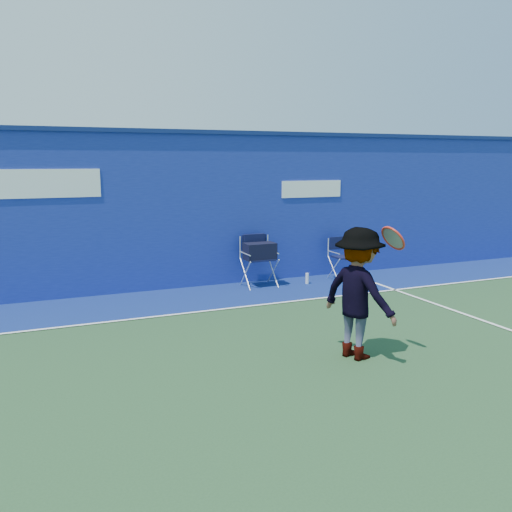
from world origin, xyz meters
name	(u,v)px	position (x,y,z in m)	size (l,w,h in m)	color
ground	(239,392)	(0.00, 0.00, 0.00)	(80.00, 80.00, 0.00)	#244324
stadium_wall	(140,211)	(0.00, 5.20, 1.55)	(24.00, 0.50, 3.08)	navy
out_of_bounds_strip	(156,302)	(0.00, 4.10, 0.00)	(24.00, 1.80, 0.01)	navy
court_lines	(221,372)	(0.00, 0.60, 0.01)	(24.00, 12.00, 0.01)	white
directors_chair_left	(259,265)	(2.20, 4.57, 0.44)	(0.61, 0.56, 1.03)	silver
directors_chair_right	(344,266)	(4.13, 4.48, 0.28)	(0.53, 0.47, 0.88)	silver
water_bottle	(307,279)	(3.19, 4.36, 0.11)	(0.07, 0.07, 0.23)	silver
tennis_player	(359,293)	(1.79, 0.42, 0.84)	(1.00, 1.23, 1.70)	#EA4738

